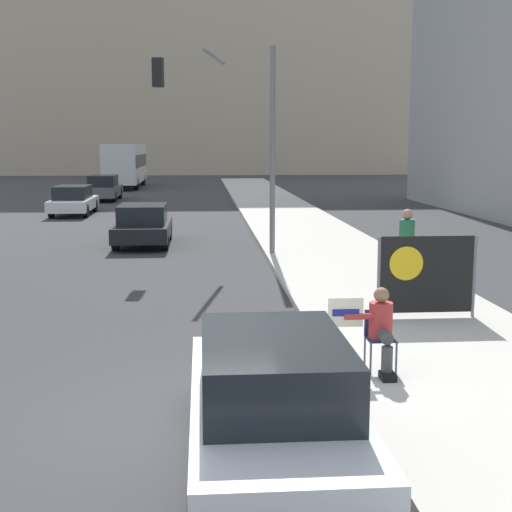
% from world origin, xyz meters
% --- Properties ---
extents(ground_plane, '(160.00, 160.00, 0.00)m').
position_xyz_m(ground_plane, '(0.00, 0.00, 0.00)').
color(ground_plane, '#38383A').
extents(sidewalk_curb, '(4.06, 90.00, 0.14)m').
position_xyz_m(sidewalk_curb, '(4.23, 15.00, 0.07)').
color(sidewalk_curb, beige).
rests_on(sidewalk_curb, ground_plane).
extents(seated_protester, '(0.98, 0.77, 1.22)m').
position_xyz_m(seated_protester, '(2.82, 1.51, 0.80)').
color(seated_protester, '#474C56').
rests_on(seated_protester, sidewalk_curb).
extents(pedestrian_behind, '(0.34, 0.34, 1.83)m').
position_xyz_m(pedestrian_behind, '(4.82, 7.12, 1.08)').
color(pedestrian_behind, '#756651').
rests_on(pedestrian_behind, sidewalk_curb).
extents(protest_banner, '(1.89, 0.06, 1.55)m').
position_xyz_m(protest_banner, '(4.47, 4.62, 0.96)').
color(protest_banner, slate).
rests_on(protest_banner, sidewalk_curb).
extents(traffic_light_pole, '(3.60, 3.37, 6.05)m').
position_xyz_m(traffic_light_pole, '(1.17, 13.15, 4.25)').
color(traffic_light_pole, slate).
rests_on(traffic_light_pole, sidewalk_curb).
extents(parked_car_curbside, '(1.70, 4.41, 1.43)m').
position_xyz_m(parked_car_curbside, '(1.01, -1.09, 0.71)').
color(parked_car_curbside, silver).
rests_on(parked_car_curbside, ground_plane).
extents(car_on_road_nearest, '(1.79, 4.18, 1.38)m').
position_xyz_m(car_on_road_nearest, '(-1.67, 15.87, 0.69)').
color(car_on_road_nearest, black).
rests_on(car_on_road_nearest, ground_plane).
extents(car_on_road_midblock, '(1.78, 4.62, 1.41)m').
position_xyz_m(car_on_road_midblock, '(-5.84, 26.57, 0.71)').
color(car_on_road_midblock, silver).
rests_on(car_on_road_midblock, ground_plane).
extents(car_on_road_distant, '(1.79, 4.70, 1.53)m').
position_xyz_m(car_on_road_distant, '(-5.59, 35.50, 0.76)').
color(car_on_road_distant, '#565B60').
rests_on(car_on_road_distant, ground_plane).
extents(city_bus_on_road, '(2.49, 10.49, 3.38)m').
position_xyz_m(city_bus_on_road, '(-5.59, 48.55, 1.94)').
color(city_bus_on_road, silver).
rests_on(city_bus_on_road, ground_plane).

